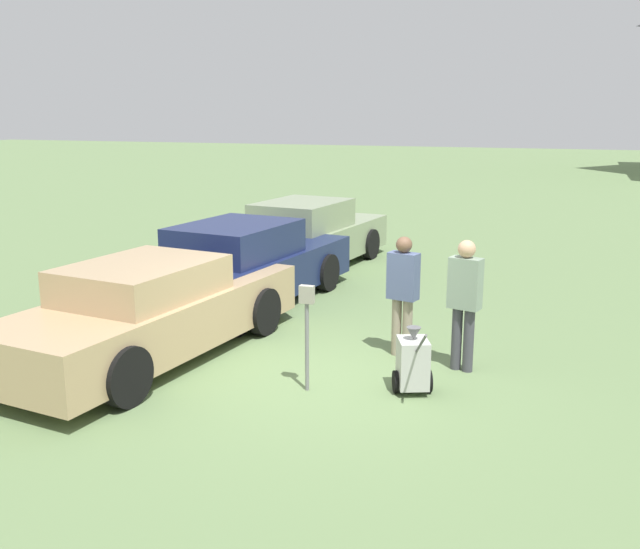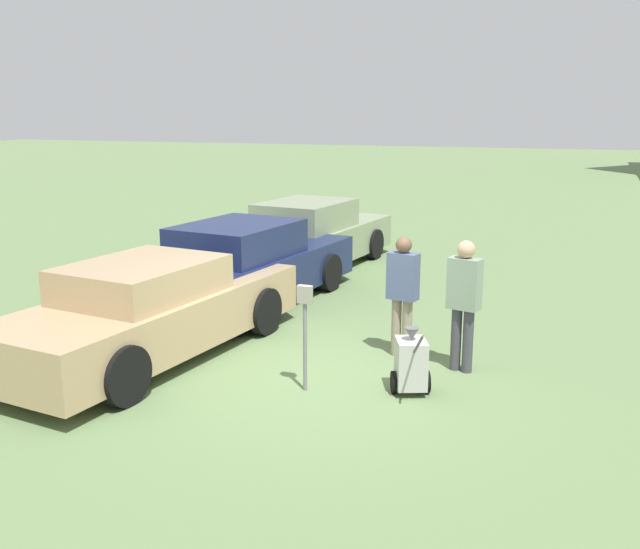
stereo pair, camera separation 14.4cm
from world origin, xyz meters
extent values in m
plane|color=#607A4C|center=(0.00, 0.00, 0.00)|extent=(120.00, 120.00, 0.00)
cube|color=tan|center=(-2.54, 0.03, 0.56)|extent=(2.42, 5.19, 0.72)
cube|color=tan|center=(-2.57, -0.17, 1.16)|extent=(1.84, 2.29, 0.48)
cylinder|color=black|center=(-3.22, 1.68, 0.37)|extent=(0.27, 0.76, 0.74)
cylinder|color=black|center=(-1.47, 1.46, 0.37)|extent=(0.27, 0.76, 0.74)
cylinder|color=black|center=(-3.61, -1.40, 0.37)|extent=(0.27, 0.76, 0.74)
cylinder|color=black|center=(-1.86, -1.62, 0.37)|extent=(0.27, 0.76, 0.74)
cube|color=#19234C|center=(-2.54, 2.93, 0.56)|extent=(2.48, 5.35, 0.73)
cube|color=#19234C|center=(-2.57, 2.73, 1.21)|extent=(1.88, 2.35, 0.58)
cylinder|color=black|center=(-3.23, 4.63, 0.36)|extent=(0.27, 0.74, 0.72)
cylinder|color=black|center=(-1.44, 4.40, 0.36)|extent=(0.27, 0.74, 0.72)
cylinder|color=black|center=(-3.64, 1.46, 0.36)|extent=(0.27, 0.74, 0.72)
cylinder|color=black|center=(-1.85, 1.23, 0.36)|extent=(0.27, 0.74, 0.72)
cube|color=gray|center=(-2.54, 6.19, 0.56)|extent=(2.41, 5.22, 0.73)
cube|color=gray|center=(-2.57, 5.99, 1.21)|extent=(1.83, 2.30, 0.59)
cylinder|color=black|center=(-3.21, 7.85, 0.35)|extent=(0.27, 0.72, 0.70)
cylinder|color=black|center=(-1.47, 7.63, 0.35)|extent=(0.27, 0.72, 0.70)
cylinder|color=black|center=(-3.61, 4.75, 0.35)|extent=(0.27, 0.72, 0.70)
cylinder|color=black|center=(-1.87, 4.53, 0.35)|extent=(0.27, 0.72, 0.70)
cylinder|color=slate|center=(-0.05, -0.45, 0.57)|extent=(0.05, 0.05, 1.13)
cube|color=gray|center=(-0.05, -0.45, 1.24)|extent=(0.18, 0.09, 0.22)
cylinder|color=gray|center=(0.85, 1.20, 0.42)|extent=(0.14, 0.14, 0.84)
cylinder|color=gray|center=(0.69, 1.24, 0.42)|extent=(0.14, 0.14, 0.84)
cube|color=#4C597F|center=(0.77, 1.22, 1.17)|extent=(0.46, 0.31, 0.66)
sphere|color=brown|center=(0.77, 1.22, 1.61)|extent=(0.23, 0.23, 0.23)
cylinder|color=#3F3F47|center=(1.75, 0.90, 0.43)|extent=(0.14, 0.14, 0.86)
cylinder|color=#3F3F47|center=(1.59, 0.94, 0.43)|extent=(0.14, 0.14, 0.86)
cube|color=gray|center=(1.67, 0.92, 1.21)|extent=(0.46, 0.32, 0.68)
sphere|color=tan|center=(1.67, 0.92, 1.67)|extent=(0.23, 0.23, 0.23)
cube|color=#B2B2AD|center=(1.21, -0.07, 0.38)|extent=(0.50, 0.54, 0.60)
cone|color=#59595B|center=(1.21, -0.07, 0.76)|extent=(0.18, 0.18, 0.16)
cylinder|color=#4C4C4C|center=(1.39, -0.51, 0.78)|extent=(0.25, 0.56, 0.43)
cylinder|color=black|center=(1.01, -0.15, 0.14)|extent=(0.15, 0.28, 0.28)
cylinder|color=black|center=(1.40, 0.01, 0.14)|extent=(0.15, 0.28, 0.28)
camera|label=1|loc=(2.91, -8.29, 3.43)|focal=40.00mm
camera|label=2|loc=(3.04, -8.24, 3.43)|focal=40.00mm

